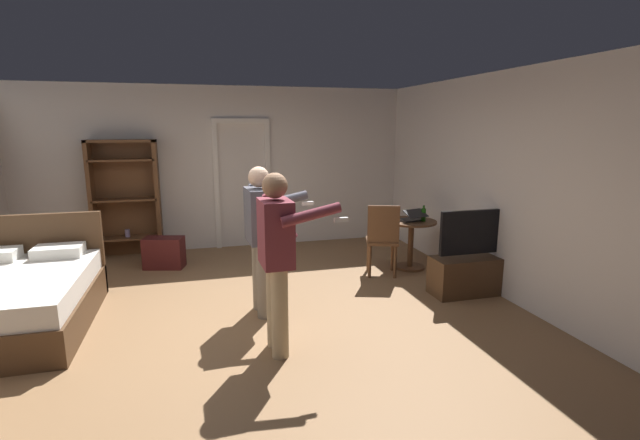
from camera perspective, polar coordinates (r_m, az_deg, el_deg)
name	(u,v)px	position (r m, az deg, el deg)	size (l,w,h in m)	color
ground_plane	(240,322)	(4.96, -9.94, -12.44)	(6.83, 6.83, 0.00)	olive
wall_back	(219,169)	(7.72, -12.51, 6.32)	(6.45, 0.12, 2.65)	silver
wall_right	(510,186)	(5.77, 22.70, 3.94)	(0.12, 6.45, 2.65)	silver
doorway_frame	(242,175)	(7.68, -9.74, 5.64)	(0.93, 0.08, 2.13)	white
bed	(10,300)	(5.58, -34.35, -8.24)	(1.48, 1.92, 1.02)	#4C331E
bookshelf	(126,194)	(7.61, -23.21, 2.98)	(1.00, 0.32, 1.81)	brown
tv_flatscreen	(472,270)	(5.85, 18.48, -5.91)	(0.99, 0.40, 1.04)	#4C331E
side_table	(411,236)	(6.61, 11.34, -1.95)	(0.70, 0.70, 0.70)	brown
laptop	(412,218)	(6.50, 11.44, 0.31)	(0.39, 0.39, 0.17)	black
bottle_on_table	(424,214)	(6.53, 12.86, 0.68)	(0.06, 0.06, 0.22)	#16520D
wooden_chair	(382,237)	(6.19, 7.84, -2.13)	(0.53, 0.53, 0.99)	brown
person_blue_shirt	(278,252)	(3.99, -5.35, -4.03)	(0.72, 0.55, 1.63)	tan
person_striped_shirt	(261,230)	(4.86, -7.41, -1.28)	(0.66, 0.61, 1.60)	gray
suitcase_dark	(164,253)	(6.93, -18.97, -3.90)	(0.55, 0.29, 0.45)	#4C1919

